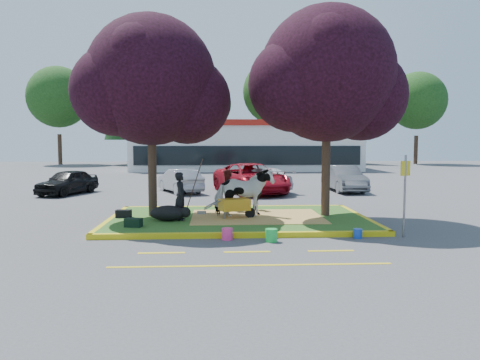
{
  "coord_description": "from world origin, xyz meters",
  "views": [
    {
      "loc": [
        -0.73,
        -14.99,
        2.61
      ],
      "look_at": [
        0.08,
        0.5,
        1.31
      ],
      "focal_mm": 35.0,
      "sensor_mm": 36.0,
      "label": 1
    }
  ],
  "objects_px": {
    "handler": "(181,196)",
    "car_silver": "(180,181)",
    "wheelbarrow": "(235,205)",
    "bucket_blue": "(358,234)",
    "calf": "(168,213)",
    "bucket_green": "(271,235)",
    "cow": "(244,193)",
    "sign_post": "(405,187)",
    "bucket_pink": "(227,234)",
    "car_black": "(68,182)"
  },
  "relations": [
    {
      "from": "wheelbarrow",
      "to": "sign_post",
      "type": "xyz_separation_m",
      "value": [
        4.5,
        -2.45,
        0.78
      ]
    },
    {
      "from": "wheelbarrow",
      "to": "bucket_green",
      "type": "relative_size",
      "value": 4.88
    },
    {
      "from": "calf",
      "to": "bucket_green",
      "type": "xyz_separation_m",
      "value": [
        2.9,
        -2.47,
        -0.22
      ]
    },
    {
      "from": "car_silver",
      "to": "bucket_pink",
      "type": "bearing_deg",
      "value": 76.08
    },
    {
      "from": "cow",
      "to": "bucket_blue",
      "type": "relative_size",
      "value": 7.23
    },
    {
      "from": "calf",
      "to": "handler",
      "type": "distance_m",
      "value": 0.66
    },
    {
      "from": "bucket_blue",
      "to": "car_silver",
      "type": "distance_m",
      "value": 12.83
    },
    {
      "from": "bucket_pink",
      "to": "car_silver",
      "type": "bearing_deg",
      "value": 100.37
    },
    {
      "from": "cow",
      "to": "car_black",
      "type": "bearing_deg",
      "value": 35.21
    },
    {
      "from": "bucket_green",
      "to": "cow",
      "type": "bearing_deg",
      "value": 99.44
    },
    {
      "from": "handler",
      "to": "car_silver",
      "type": "xyz_separation_m",
      "value": [
        -0.72,
        9.17,
        -0.3
      ]
    },
    {
      "from": "cow",
      "to": "sign_post",
      "type": "bearing_deg",
      "value": -133.01
    },
    {
      "from": "sign_post",
      "to": "car_black",
      "type": "distance_m",
      "value": 16.45
    },
    {
      "from": "calf",
      "to": "bucket_pink",
      "type": "distance_m",
      "value": 2.8
    },
    {
      "from": "sign_post",
      "to": "car_black",
      "type": "xyz_separation_m",
      "value": [
        -12.34,
        10.86,
        -0.75
      ]
    },
    {
      "from": "bucket_pink",
      "to": "car_silver",
      "type": "height_order",
      "value": "car_silver"
    },
    {
      "from": "handler",
      "to": "bucket_blue",
      "type": "relative_size",
      "value": 5.77
    },
    {
      "from": "car_black",
      "to": "bucket_pink",
      "type": "bearing_deg",
      "value": -35.45
    },
    {
      "from": "bucket_pink",
      "to": "bucket_blue",
      "type": "relative_size",
      "value": 1.21
    },
    {
      "from": "calf",
      "to": "car_silver",
      "type": "distance_m",
      "value": 9.37
    },
    {
      "from": "bucket_blue",
      "to": "bucket_pink",
      "type": "bearing_deg",
      "value": 180.0
    },
    {
      "from": "calf",
      "to": "bucket_pink",
      "type": "height_order",
      "value": "calf"
    },
    {
      "from": "cow",
      "to": "bucket_pink",
      "type": "xyz_separation_m",
      "value": [
        -0.61,
        -2.84,
        -0.78
      ]
    },
    {
      "from": "bucket_green",
      "to": "bucket_pink",
      "type": "height_order",
      "value": "bucket_green"
    },
    {
      "from": "calf",
      "to": "bucket_green",
      "type": "height_order",
      "value": "calf"
    },
    {
      "from": "bucket_pink",
      "to": "bucket_green",
      "type": "bearing_deg",
      "value": -15.46
    },
    {
      "from": "calf",
      "to": "bucket_green",
      "type": "bearing_deg",
      "value": -63.04
    },
    {
      "from": "cow",
      "to": "sign_post",
      "type": "xyz_separation_m",
      "value": [
        4.2,
        -2.74,
        0.42
      ]
    },
    {
      "from": "handler",
      "to": "car_black",
      "type": "bearing_deg",
      "value": 34.98
    },
    {
      "from": "wheelbarrow",
      "to": "handler",
      "type": "bearing_deg",
      "value": 167.96
    },
    {
      "from": "bucket_blue",
      "to": "wheelbarrow",
      "type": "bearing_deg",
      "value": 141.5
    },
    {
      "from": "calf",
      "to": "car_silver",
      "type": "relative_size",
      "value": 0.3
    },
    {
      "from": "handler",
      "to": "sign_post",
      "type": "height_order",
      "value": "sign_post"
    },
    {
      "from": "calf",
      "to": "handler",
      "type": "height_order",
      "value": "handler"
    },
    {
      "from": "calf",
      "to": "handler",
      "type": "bearing_deg",
      "value": 5.26
    },
    {
      "from": "cow",
      "to": "sign_post",
      "type": "relative_size",
      "value": 0.84
    },
    {
      "from": "bucket_blue",
      "to": "cow",
      "type": "bearing_deg",
      "value": 135.57
    },
    {
      "from": "sign_post",
      "to": "car_silver",
      "type": "xyz_separation_m",
      "value": [
        -6.91,
        11.42,
        -0.76
      ]
    },
    {
      "from": "calf",
      "to": "wheelbarrow",
      "type": "height_order",
      "value": "wheelbarrow"
    },
    {
      "from": "wheelbarrow",
      "to": "bucket_blue",
      "type": "bearing_deg",
      "value": -56.88
    },
    {
      "from": "bucket_blue",
      "to": "car_black",
      "type": "xyz_separation_m",
      "value": [
        -11.04,
        10.96,
        0.48
      ]
    },
    {
      "from": "handler",
      "to": "bucket_green",
      "type": "xyz_separation_m",
      "value": [
        2.52,
        -2.67,
        -0.73
      ]
    },
    {
      "from": "cow",
      "to": "handler",
      "type": "height_order",
      "value": "cow"
    },
    {
      "from": "bucket_green",
      "to": "car_silver",
      "type": "bearing_deg",
      "value": 105.32
    },
    {
      "from": "bucket_green",
      "to": "car_silver",
      "type": "height_order",
      "value": "car_silver"
    },
    {
      "from": "bucket_green",
      "to": "car_black",
      "type": "height_order",
      "value": "car_black"
    },
    {
      "from": "calf",
      "to": "bucket_pink",
      "type": "relative_size",
      "value": 3.55
    },
    {
      "from": "sign_post",
      "to": "bucket_pink",
      "type": "distance_m",
      "value": 4.95
    },
    {
      "from": "car_black",
      "to": "sign_post",
      "type": "bearing_deg",
      "value": -21.31
    },
    {
      "from": "handler",
      "to": "wheelbarrow",
      "type": "relative_size",
      "value": 0.9
    }
  ]
}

